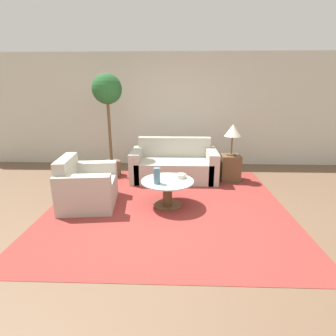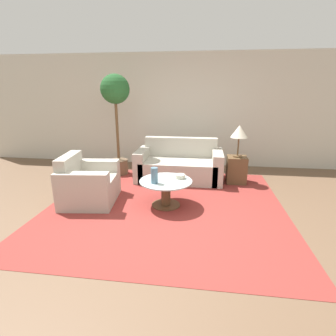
{
  "view_description": "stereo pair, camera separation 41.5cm",
  "coord_description": "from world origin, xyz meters",
  "px_view_note": "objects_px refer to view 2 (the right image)",
  "views": [
    {
      "loc": [
        0.23,
        -3.25,
        1.78
      ],
      "look_at": [
        0.09,
        0.84,
        0.55
      ],
      "focal_mm": 28.0,
      "sensor_mm": 36.0,
      "label": 1
    },
    {
      "loc": [
        0.65,
        -3.22,
        1.78
      ],
      "look_at": [
        0.09,
        0.84,
        0.55
      ],
      "focal_mm": 28.0,
      "sensor_mm": 36.0,
      "label": 2
    }
  ],
  "objects_px": {
    "table_lamp": "(239,132)",
    "bowl": "(180,176)",
    "vase": "(154,175)",
    "potted_plant": "(116,105)",
    "sofa_main": "(180,166)",
    "armchair": "(87,185)",
    "coffee_table": "(166,189)"
  },
  "relations": [
    {
      "from": "coffee_table",
      "to": "table_lamp",
      "type": "height_order",
      "value": "table_lamp"
    },
    {
      "from": "table_lamp",
      "to": "potted_plant",
      "type": "xyz_separation_m",
      "value": [
        -2.47,
        0.22,
        0.48
      ]
    },
    {
      "from": "vase",
      "to": "bowl",
      "type": "bearing_deg",
      "value": 36.57
    },
    {
      "from": "sofa_main",
      "to": "vase",
      "type": "relative_size",
      "value": 7.05
    },
    {
      "from": "table_lamp",
      "to": "bowl",
      "type": "xyz_separation_m",
      "value": [
        -1.01,
        -1.14,
        -0.55
      ]
    },
    {
      "from": "sofa_main",
      "to": "armchair",
      "type": "height_order",
      "value": "sofa_main"
    },
    {
      "from": "table_lamp",
      "to": "armchair",
      "type": "bearing_deg",
      "value": -153.39
    },
    {
      "from": "armchair",
      "to": "vase",
      "type": "xyz_separation_m",
      "value": [
        1.16,
        -0.14,
        0.27
      ]
    },
    {
      "from": "sofa_main",
      "to": "vase",
      "type": "xyz_separation_m",
      "value": [
        -0.24,
        -1.51,
        0.27
      ]
    },
    {
      "from": "bowl",
      "to": "table_lamp",
      "type": "bearing_deg",
      "value": 48.36
    },
    {
      "from": "coffee_table",
      "to": "potted_plant",
      "type": "relative_size",
      "value": 0.4
    },
    {
      "from": "sofa_main",
      "to": "potted_plant",
      "type": "relative_size",
      "value": 0.82
    },
    {
      "from": "vase",
      "to": "bowl",
      "type": "relative_size",
      "value": 1.57
    },
    {
      "from": "potted_plant",
      "to": "vase",
      "type": "relative_size",
      "value": 8.56
    },
    {
      "from": "sofa_main",
      "to": "potted_plant",
      "type": "xyz_separation_m",
      "value": [
        -1.33,
        0.12,
        1.21
      ]
    },
    {
      "from": "table_lamp",
      "to": "bowl",
      "type": "distance_m",
      "value": 1.62
    },
    {
      "from": "table_lamp",
      "to": "bowl",
      "type": "height_order",
      "value": "table_lamp"
    },
    {
      "from": "armchair",
      "to": "sofa_main",
      "type": "bearing_deg",
      "value": -52.11
    },
    {
      "from": "coffee_table",
      "to": "table_lamp",
      "type": "distance_m",
      "value": 1.91
    },
    {
      "from": "vase",
      "to": "potted_plant",
      "type": "bearing_deg",
      "value": 123.81
    },
    {
      "from": "potted_plant",
      "to": "armchair",
      "type": "bearing_deg",
      "value": -92.52
    },
    {
      "from": "armchair",
      "to": "coffee_table",
      "type": "xyz_separation_m",
      "value": [
        1.31,
        0.0,
        -0.0
      ]
    },
    {
      "from": "armchair",
      "to": "bowl",
      "type": "xyz_separation_m",
      "value": [
        1.52,
        0.13,
        0.18
      ]
    },
    {
      "from": "sofa_main",
      "to": "vase",
      "type": "height_order",
      "value": "sofa_main"
    },
    {
      "from": "table_lamp",
      "to": "potted_plant",
      "type": "distance_m",
      "value": 2.53
    },
    {
      "from": "armchair",
      "to": "vase",
      "type": "height_order",
      "value": "armchair"
    },
    {
      "from": "sofa_main",
      "to": "table_lamp",
      "type": "height_order",
      "value": "table_lamp"
    },
    {
      "from": "potted_plant",
      "to": "bowl",
      "type": "relative_size",
      "value": 13.43
    },
    {
      "from": "armchair",
      "to": "bowl",
      "type": "relative_size",
      "value": 6.6
    },
    {
      "from": "sofa_main",
      "to": "armchair",
      "type": "xyz_separation_m",
      "value": [
        -1.4,
        -1.37,
        0.0
      ]
    },
    {
      "from": "table_lamp",
      "to": "vase",
      "type": "bearing_deg",
      "value": -134.34
    },
    {
      "from": "sofa_main",
      "to": "table_lamp",
      "type": "xyz_separation_m",
      "value": [
        1.14,
        -0.1,
        0.73
      ]
    }
  ]
}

